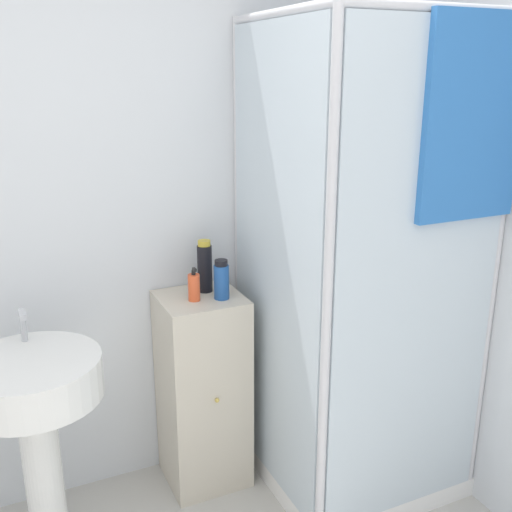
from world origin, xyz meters
name	(u,v)px	position (x,y,z in m)	size (l,w,h in m)	color
wall_back	(37,226)	(0.00, 1.70, 1.25)	(6.40, 0.06, 2.50)	silver
shower_enclosure	(356,360)	(1.22, 1.17, 0.63)	(0.82, 0.85, 2.07)	white
vanity_cabinet	(203,390)	(0.62, 1.49, 0.46)	(0.36, 0.36, 0.91)	beige
sink	(35,408)	(-0.11, 1.29, 0.67)	(0.50, 0.50, 0.99)	white
soap_dispenser	(194,287)	(0.58, 1.47, 0.97)	(0.05, 0.05, 0.15)	#E5562D
shampoo_bottle_tall_black	(205,267)	(0.66, 1.55, 1.03)	(0.07, 0.07, 0.23)	black
shampoo_bottle_blue	(221,280)	(0.69, 1.44, 1.00)	(0.07, 0.07, 0.17)	#1E4C93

